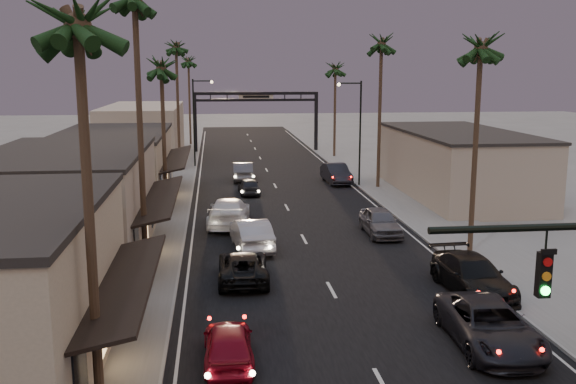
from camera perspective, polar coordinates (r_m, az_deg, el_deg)
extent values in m
plane|color=slate|center=(49.74, -0.49, -0.67)|extent=(200.00, 200.00, 0.00)
cube|color=black|center=(54.63, -1.05, 0.37)|extent=(14.00, 120.00, 0.02)
cube|color=slate|center=(61.42, -10.55, 1.40)|extent=(5.00, 92.00, 0.12)
cube|color=slate|center=(63.00, 6.96, 1.74)|extent=(5.00, 92.00, 0.12)
cube|color=tan|center=(36.06, -18.99, -1.21)|extent=(8.00, 14.00, 5.50)
cube|color=tan|center=(51.61, -15.26, 2.18)|extent=(8.00, 16.00, 5.00)
cube|color=tan|center=(74.21, -12.68, 5.20)|extent=(8.00, 20.00, 6.00)
cube|color=tan|center=(52.65, 14.84, 2.37)|extent=(8.00, 18.00, 5.00)
cube|color=black|center=(14.94, 21.77, -6.84)|extent=(0.28, 0.22, 1.00)
cube|color=black|center=(78.77, -8.24, 6.03)|extent=(0.40, 0.40, 7.00)
cube|color=black|center=(79.73, 2.51, 6.18)|extent=(0.40, 0.40, 7.00)
cube|color=black|center=(78.70, -2.86, 8.75)|extent=(15.20, 0.35, 0.35)
cube|color=black|center=(78.73, -2.85, 8.17)|extent=(15.20, 0.30, 0.30)
cube|color=beige|center=(78.69, -2.86, 8.46)|extent=(4.20, 0.12, 1.00)
cylinder|color=black|center=(55.15, 6.43, 5.12)|extent=(0.16, 0.16, 9.00)
cylinder|color=black|center=(54.68, 5.49, 9.61)|extent=(2.00, 0.12, 0.12)
sphere|color=#FFD899|center=(54.51, 4.55, 9.51)|extent=(0.30, 0.30, 0.30)
cylinder|color=black|center=(66.72, -8.36, 6.05)|extent=(0.16, 0.16, 9.00)
cylinder|color=black|center=(66.49, -7.59, 9.76)|extent=(2.00, 0.12, 0.12)
sphere|color=#FFD899|center=(66.49, -6.80, 9.69)|extent=(0.30, 0.30, 0.30)
cylinder|color=#38281C|center=(18.34, -17.18, -3.51)|extent=(0.28, 0.28, 11.00)
sphere|color=black|center=(17.89, -18.30, 15.80)|extent=(3.20, 3.20, 3.20)
cylinder|color=#38281C|center=(30.85, -12.96, 4.23)|extent=(0.28, 0.28, 13.00)
cylinder|color=#38281C|center=(44.87, -10.97, 4.35)|extent=(0.28, 0.28, 10.00)
sphere|color=black|center=(44.61, -11.23, 11.51)|extent=(3.20, 3.20, 3.20)
cylinder|color=#38281C|center=(63.69, -9.75, 7.14)|extent=(0.28, 0.28, 12.00)
sphere|color=black|center=(63.63, -9.94, 13.08)|extent=(3.20, 3.20, 3.20)
cylinder|color=#38281C|center=(35.55, 16.29, 3.28)|extent=(0.28, 0.28, 11.00)
sphere|color=black|center=(35.32, 16.82, 13.14)|extent=(3.20, 3.20, 3.20)
cylinder|color=#38281C|center=(54.39, 8.14, 6.59)|extent=(0.28, 0.28, 12.00)
sphere|color=black|center=(54.32, 8.33, 13.55)|extent=(3.20, 3.20, 3.20)
cylinder|color=#38281C|center=(73.94, 4.18, 6.97)|extent=(0.28, 0.28, 10.00)
sphere|color=black|center=(73.78, 4.24, 11.32)|extent=(3.20, 3.20, 3.20)
cylinder|color=#38281C|center=(86.64, -8.74, 7.76)|extent=(0.28, 0.28, 11.00)
sphere|color=black|center=(86.55, -8.86, 11.80)|extent=(3.20, 3.20, 3.20)
imported|color=maroon|center=(22.51, -5.32, -13.29)|extent=(1.69, 4.18, 1.42)
imported|color=black|center=(30.73, -4.02, -6.62)|extent=(2.44, 5.08, 1.40)
imported|color=#A2A1A6|center=(36.00, -3.28, -3.74)|extent=(2.37, 5.36, 1.71)
imported|color=silver|center=(41.42, -5.28, -1.78)|extent=(3.08, 6.39, 1.79)
imported|color=black|center=(51.76, -3.50, 0.51)|extent=(1.80, 4.00, 1.33)
imported|color=#49494E|center=(58.44, -4.02, 1.84)|extent=(1.88, 5.03, 1.64)
imported|color=black|center=(24.76, 17.43, -11.22)|extent=(2.93, 5.91, 1.61)
imported|color=black|center=(30.12, 16.07, -7.13)|extent=(2.60, 5.80, 1.65)
imported|color=#55545A|center=(39.40, 8.21, -2.63)|extent=(1.93, 4.77, 1.62)
imported|color=black|center=(56.96, 4.30, 1.65)|extent=(2.13, 5.32, 1.72)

